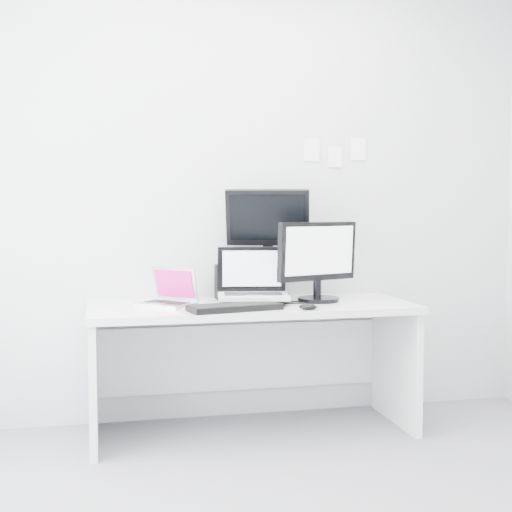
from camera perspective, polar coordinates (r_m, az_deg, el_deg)
The scene contains 12 objects.
back_wall at distance 4.25m, azimuth -1.34°, elevation 5.05°, with size 3.60×3.60×0.00m, color #B8BBBD.
desk at distance 4.01m, azimuth -0.34°, elevation -9.07°, with size 1.80×0.70×0.73m, color silver.
macbook at distance 3.88m, azimuth -7.34°, elevation -2.43°, with size 0.29×0.22×0.22m, color #B6B6BB.
speaker at distance 4.16m, azimuth -2.60°, elevation -2.10°, with size 0.10×0.10×0.20m, color black.
dell_laptop at distance 3.92m, azimuth -0.23°, elevation -1.55°, with size 0.39×0.30×0.33m, color silver.
rear_monitor at distance 4.15m, azimuth 0.96°, elevation 1.09°, with size 0.49×0.18×0.66m, color black.
samsung_monitor at distance 4.04m, azimuth 5.08°, elevation -0.35°, with size 0.52×0.24×0.47m, color black.
keyboard at distance 3.70m, azimuth -1.72°, elevation -4.17°, with size 0.49×0.17×0.03m, color black.
mouse at distance 3.73m, azimuth 4.24°, elevation -4.12°, with size 0.10×0.06×0.03m, color black.
wall_note_0 at distance 4.37m, azimuth 4.54°, elevation 8.56°, with size 0.10×0.00×0.14m, color white.
wall_note_1 at distance 4.41m, azimuth 6.42°, elevation 7.98°, with size 0.09×0.00×0.13m, color white.
wall_note_2 at distance 4.46m, azimuth 8.26°, elevation 8.56°, with size 0.10×0.00×0.14m, color white.
Camera 1 is at (-0.82, -2.57, 1.27)m, focal length 49.45 mm.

